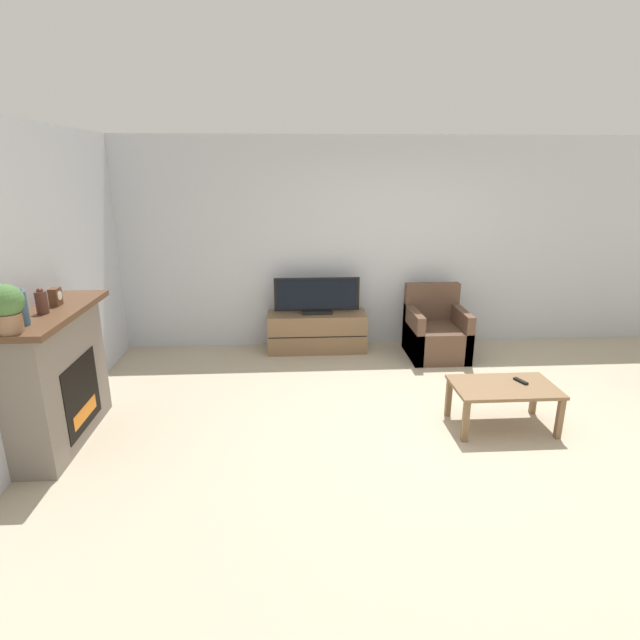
# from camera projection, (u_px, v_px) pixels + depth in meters

# --- Properties ---
(ground_plane) EXTENTS (24.00, 24.00, 0.00)m
(ground_plane) POSITION_uv_depth(u_px,v_px,m) (439.00, 427.00, 4.64)
(ground_plane) COLOR tan
(wall_back) EXTENTS (12.00, 0.06, 2.70)m
(wall_back) POSITION_uv_depth(u_px,v_px,m) (394.00, 244.00, 6.53)
(wall_back) COLOR silver
(wall_back) RESTS_ON ground
(wall_left) EXTENTS (0.06, 12.00, 2.70)m
(wall_left) POSITION_uv_depth(u_px,v_px,m) (19.00, 292.00, 4.04)
(wall_left) COLOR silver
(wall_left) RESTS_ON ground
(fireplace) EXTENTS (0.47, 1.37, 1.20)m
(fireplace) POSITION_uv_depth(u_px,v_px,m) (58.00, 376.00, 4.25)
(fireplace) COLOR slate
(fireplace) RESTS_ON ground
(mantel_vase_left) EXTENTS (0.09, 0.09, 0.29)m
(mantel_vase_left) POSITION_uv_depth(u_px,v_px,m) (21.00, 308.00, 3.65)
(mantel_vase_left) COLOR #385670
(mantel_vase_left) RESTS_ON fireplace
(mantel_vase_centre_left) EXTENTS (0.09, 0.09, 0.21)m
(mantel_vase_centre_left) POSITION_uv_depth(u_px,v_px,m) (42.00, 302.00, 3.95)
(mantel_vase_centre_left) COLOR #512D23
(mantel_vase_centre_left) RESTS_ON fireplace
(mantel_clock) EXTENTS (0.08, 0.11, 0.15)m
(mantel_clock) POSITION_uv_depth(u_px,v_px,m) (55.00, 297.00, 4.19)
(mantel_clock) COLOR brown
(mantel_clock) RESTS_ON fireplace
(potted_plant) EXTENTS (0.23, 0.23, 0.35)m
(potted_plant) POSITION_uv_depth(u_px,v_px,m) (7.00, 306.00, 3.47)
(potted_plant) COLOR #936B4C
(potted_plant) RESTS_ON fireplace
(tv_stand) EXTENTS (1.28, 0.44, 0.50)m
(tv_stand) POSITION_uv_depth(u_px,v_px,m) (317.00, 332.00, 6.52)
(tv_stand) COLOR brown
(tv_stand) RESTS_ON ground
(tv) EXTENTS (1.09, 0.18, 0.47)m
(tv) POSITION_uv_depth(u_px,v_px,m) (317.00, 297.00, 6.38)
(tv) COLOR black
(tv) RESTS_ON tv_stand
(armchair) EXTENTS (0.70, 0.76, 0.88)m
(armchair) POSITION_uv_depth(u_px,v_px,m) (436.00, 334.00, 6.34)
(armchair) COLOR brown
(armchair) RESTS_ON ground
(coffee_table) EXTENTS (0.93, 0.56, 0.41)m
(coffee_table) POSITION_uv_depth(u_px,v_px,m) (504.00, 391.00, 4.55)
(coffee_table) COLOR brown
(coffee_table) RESTS_ON ground
(remote) EXTENTS (0.09, 0.15, 0.02)m
(remote) POSITION_uv_depth(u_px,v_px,m) (521.00, 381.00, 4.60)
(remote) COLOR black
(remote) RESTS_ON coffee_table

